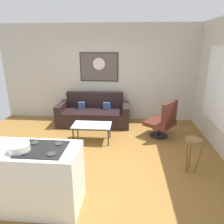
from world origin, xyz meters
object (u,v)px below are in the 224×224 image
object	(u,v)px
couch	(94,114)
wall_painting	(99,67)
bar_stool	(193,147)
mixing_bowl	(19,148)
armchair	(163,121)
coffee_table	(92,126)

from	to	relation	value
couch	wall_painting	bearing A→B (deg)	78.11
bar_stool	wall_painting	world-z (taller)	wall_painting
mixing_bowl	wall_painting	distance (m)	3.91
couch	armchair	xyz separation A→B (m)	(1.85, -0.77, 0.14)
mixing_bowl	coffee_table	bearing A→B (deg)	76.35
bar_stool	wall_painting	size ratio (longest dim) A/B	0.57
couch	coffee_table	xyz separation A→B (m)	(0.15, -1.13, 0.09)
bar_stool	mixing_bowl	distance (m)	2.82
couch	armchair	bearing A→B (deg)	-22.70
coffee_table	armchair	xyz separation A→B (m)	(1.70, 0.36, 0.05)
bar_stool	mixing_bowl	world-z (taller)	mixing_bowl
couch	armchair	world-z (taller)	armchair
mixing_bowl	wall_painting	xyz separation A→B (m)	(0.49, 3.83, 0.63)
armchair	mixing_bowl	xyz separation A→B (m)	(-2.24, -2.55, 0.52)
coffee_table	mixing_bowl	distance (m)	2.33
wall_painting	mixing_bowl	bearing A→B (deg)	-97.27
couch	bar_stool	bearing A→B (deg)	-45.56
couch	coffee_table	bearing A→B (deg)	-82.44
couch	bar_stool	size ratio (longest dim) A/B	3.18
coffee_table	mixing_bowl	size ratio (longest dim) A/B	3.36
coffee_table	bar_stool	xyz separation A→B (m)	(2.01, -1.07, 0.09)
wall_painting	armchair	bearing A→B (deg)	-36.19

